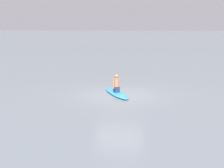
{
  "coord_description": "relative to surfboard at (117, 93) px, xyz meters",
  "views": [
    {
      "loc": [
        -15.67,
        -1.89,
        3.57
      ],
      "look_at": [
        -0.16,
        0.36,
        0.61
      ],
      "focal_mm": 49.75,
      "sensor_mm": 36.0,
      "label": 1
    }
  ],
  "objects": [
    {
      "name": "ground_plane",
      "position": [
        -0.17,
        -0.16,
        -0.06
      ],
      "size": [
        400.0,
        400.0,
        0.0
      ],
      "primitive_type": "plane",
      "color": "gray"
    },
    {
      "name": "surfboard",
      "position": [
        0.0,
        0.0,
        0.0
      ],
      "size": [
        2.99,
        1.95,
        0.12
      ],
      "primitive_type": "ellipsoid",
      "rotation": [
        0.0,
        0.0,
        -2.68
      ],
      "color": "#339EC6",
      "rests_on": "ground"
    },
    {
      "name": "person_paddler",
      "position": [
        -0.0,
        0.0,
        0.49
      ],
      "size": [
        0.39,
        0.4,
        0.95
      ],
      "rotation": [
        0.0,
        0.0,
        -2.68
      ],
      "color": "navy",
      "rests_on": "surfboard"
    }
  ]
}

